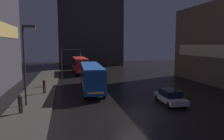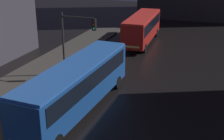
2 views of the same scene
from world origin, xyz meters
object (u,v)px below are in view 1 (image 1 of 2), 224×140
car_taxi (170,96)px  pedestrian_near (20,101)px  bus_near (91,75)px  pedestrian_mid (44,85)px  street_lamp_sidewalk (26,53)px  bus_far (80,64)px  traffic_light_main (69,59)px

car_taxi → pedestrian_near: 14.15m
bus_near → car_taxi: 10.86m
pedestrian_near → pedestrian_mid: pedestrian_mid is taller
pedestrian_near → street_lamp_sidewalk: bearing=136.0°
bus_near → bus_far: (-0.30, 17.73, -0.05)m
bus_far → car_taxi: size_ratio=2.22×
street_lamp_sidewalk → car_taxi: bearing=-7.9°
bus_near → car_taxi: (7.05, -8.16, -1.32)m
traffic_light_main → street_lamp_sidewalk: street_lamp_sidewalk is taller
car_taxi → pedestrian_near: size_ratio=2.69×
traffic_light_main → bus_far: bearing=78.9°
traffic_light_main → pedestrian_mid: bearing=-115.5°
pedestrian_mid → bus_near: bearing=-108.0°
pedestrian_near → street_lamp_sidewalk: street_lamp_sidewalk is taller
pedestrian_mid → street_lamp_sidewalk: street_lamp_sidewalk is taller
bus_near → street_lamp_sidewalk: street_lamp_sidewalk is taller
car_taxi → pedestrian_mid: 14.65m
bus_far → street_lamp_sidewalk: size_ratio=1.32×
bus_near → traffic_light_main: (-2.73, 5.30, 1.69)m
traffic_light_main → pedestrian_near: bearing=-107.2°
bus_near → pedestrian_mid: bearing=13.8°
pedestrian_near → pedestrian_mid: size_ratio=0.97×
car_taxi → street_lamp_sidewalk: 14.72m
bus_near → pedestrian_near: 11.31m
bus_near → street_lamp_sidewalk: 9.77m
street_lamp_sidewalk → pedestrian_mid: bearing=78.7°
pedestrian_mid → pedestrian_near: bearing=141.1°
bus_far → traffic_light_main: 12.78m
bus_far → pedestrian_mid: bearing=71.3°
pedestrian_mid → street_lamp_sidewalk: bearing=139.2°
bus_far → street_lamp_sidewalk: bearing=72.3°
bus_far → pedestrian_near: size_ratio=5.99×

